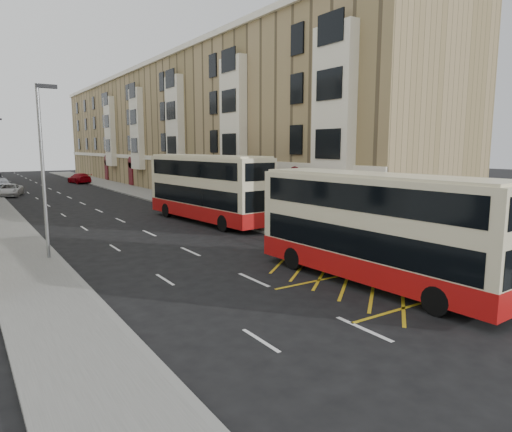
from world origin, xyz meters
TOP-DOWN VIEW (x-y plane):
  - ground at (0.00, 0.00)m, footprint 200.00×200.00m
  - pavement_right at (8.00, 30.00)m, footprint 4.00×120.00m
  - kerb_right at (6.00, 30.00)m, footprint 0.25×120.00m
  - kerb_left at (-6.00, 30.00)m, footprint 0.25×120.00m
  - road_markings at (0.00, 45.00)m, footprint 10.00×110.00m
  - terrace_right at (14.88, 45.38)m, footprint 10.75×79.00m
  - bus_shelter at (8.34, -0.39)m, footprint 1.65×4.25m
  - guard_railing at (6.25, 5.75)m, footprint 0.06×6.56m
  - street_lamp_near at (-6.35, 12.00)m, footprint 0.93×0.18m
  - double_decker_front at (3.66, 1.02)m, footprint 3.09×10.96m
  - double_decker_rear at (5.00, 17.80)m, footprint 3.85×12.12m
  - pedestrian_mid at (9.33, 0.32)m, footprint 0.92×0.75m
  - pedestrian_far at (6.85, 2.29)m, footprint 1.00×0.53m
  - white_van at (-5.13, 44.83)m, footprint 3.38×5.19m
  - car_silver at (-5.20, 54.31)m, footprint 2.25×4.68m
  - car_red at (5.20, 59.15)m, footprint 2.81×5.34m

SIDE VIEW (x-z plane):
  - ground at x=0.00m, z-range 0.00..0.00m
  - road_markings at x=0.00m, z-range 0.00..0.01m
  - pavement_right at x=8.00m, z-range 0.00..0.15m
  - kerb_right at x=6.00m, z-range 0.00..0.15m
  - kerb_left at x=-6.00m, z-range 0.00..0.15m
  - white_van at x=-5.13m, z-range 0.00..1.33m
  - car_red at x=5.20m, z-range 0.00..1.48m
  - car_silver at x=-5.20m, z-range 0.00..1.54m
  - guard_railing at x=6.25m, z-range 0.35..1.36m
  - pedestrian_far at x=6.85m, z-range 0.15..1.77m
  - pedestrian_mid at x=9.33m, z-range 0.15..1.92m
  - bus_shelter at x=8.34m, z-range 0.79..3.49m
  - double_decker_front at x=3.66m, z-range 0.04..4.36m
  - double_decker_rear at x=5.00m, z-range 0.04..4.80m
  - street_lamp_near at x=-6.35m, z-range 0.64..8.64m
  - terrace_right at x=14.88m, z-range -0.10..15.15m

